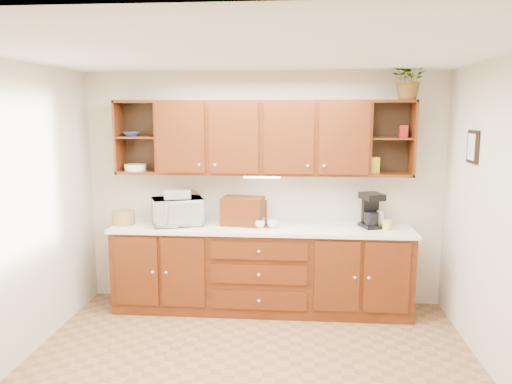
% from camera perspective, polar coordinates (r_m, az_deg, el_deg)
% --- Properties ---
extents(floor, '(4.00, 4.00, 0.00)m').
position_cam_1_polar(floor, '(4.40, -0.89, -20.36)').
color(floor, '#8E5F41').
rests_on(floor, ground).
extents(ceiling, '(4.00, 4.00, 0.00)m').
position_cam_1_polar(ceiling, '(3.85, -0.99, 15.61)').
color(ceiling, white).
rests_on(ceiling, back_wall).
extents(back_wall, '(4.00, 0.00, 4.00)m').
position_cam_1_polar(back_wall, '(5.64, 0.83, 0.32)').
color(back_wall, beige).
rests_on(back_wall, floor).
extents(left_wall, '(0.00, 3.50, 3.50)m').
position_cam_1_polar(left_wall, '(4.58, -26.75, -2.76)').
color(left_wall, beige).
rests_on(left_wall, floor).
extents(right_wall, '(0.00, 3.50, 3.50)m').
position_cam_1_polar(right_wall, '(4.23, 27.21, -3.71)').
color(right_wall, beige).
rests_on(right_wall, floor).
extents(base_cabinets, '(3.20, 0.60, 0.90)m').
position_cam_1_polar(base_cabinets, '(5.54, 0.59, -8.88)').
color(base_cabinets, '#381506').
rests_on(base_cabinets, floor).
extents(countertop, '(3.24, 0.64, 0.04)m').
position_cam_1_polar(countertop, '(5.41, 0.59, -4.17)').
color(countertop, white).
rests_on(countertop, base_cabinets).
extents(upper_cabinets, '(3.20, 0.33, 0.80)m').
position_cam_1_polar(upper_cabinets, '(5.42, 0.83, 6.26)').
color(upper_cabinets, '#381506').
rests_on(upper_cabinets, back_wall).
extents(undercabinet_light, '(0.40, 0.05, 0.02)m').
position_cam_1_polar(undercabinet_light, '(5.40, 0.68, 1.75)').
color(undercabinet_light, white).
rests_on(undercabinet_light, upper_cabinets).
extents(framed_picture, '(0.03, 0.24, 0.30)m').
position_cam_1_polar(framed_picture, '(4.98, 23.55, 4.75)').
color(framed_picture, black).
rests_on(framed_picture, right_wall).
extents(wicker_basket, '(0.32, 0.32, 0.15)m').
position_cam_1_polar(wicker_basket, '(5.69, -14.90, -2.83)').
color(wicker_basket, '#A58045').
rests_on(wicker_basket, countertop).
extents(microwave, '(0.63, 0.53, 0.30)m').
position_cam_1_polar(microwave, '(5.53, -8.96, -2.21)').
color(microwave, beige).
rests_on(microwave, countertop).
extents(towel_stack, '(0.33, 0.28, 0.08)m').
position_cam_1_polar(towel_stack, '(5.49, -9.01, -0.26)').
color(towel_stack, tan).
rests_on(towel_stack, microwave).
extents(wine_bottle, '(0.09, 0.09, 0.32)m').
position_cam_1_polar(wine_bottle, '(5.51, -7.99, -2.10)').
color(wine_bottle, '#11331B').
rests_on(wine_bottle, countertop).
extents(woven_tray, '(0.37, 0.18, 0.36)m').
position_cam_1_polar(woven_tray, '(5.76, -7.66, -3.11)').
color(woven_tray, '#A58045').
rests_on(woven_tray, countertop).
extents(bread_box, '(0.48, 0.34, 0.31)m').
position_cam_1_polar(bread_box, '(5.46, -1.52, -2.19)').
color(bread_box, '#381506').
rests_on(bread_box, countertop).
extents(mug_tree, '(0.28, 0.27, 0.30)m').
position_cam_1_polar(mug_tree, '(5.38, 1.14, -3.53)').
color(mug_tree, '#381506').
rests_on(mug_tree, countertop).
extents(canister_red, '(0.16, 0.16, 0.13)m').
position_cam_1_polar(canister_red, '(5.49, 12.96, -3.26)').
color(canister_red, maroon).
rests_on(canister_red, countertop).
extents(canister_white, '(0.09, 0.09, 0.18)m').
position_cam_1_polar(canister_white, '(5.55, 14.00, -2.95)').
color(canister_white, white).
rests_on(canister_white, countertop).
extents(canister_yellow, '(0.11, 0.11, 0.10)m').
position_cam_1_polar(canister_yellow, '(5.42, 14.76, -3.68)').
color(canister_yellow, gold).
rests_on(canister_yellow, countertop).
extents(coffee_maker, '(0.27, 0.31, 0.37)m').
position_cam_1_polar(coffee_maker, '(5.49, 13.03, -2.08)').
color(coffee_maker, black).
rests_on(coffee_maker, countertop).
extents(bowl_stack, '(0.25, 0.25, 0.05)m').
position_cam_1_polar(bowl_stack, '(5.70, -14.05, 6.44)').
color(bowl_stack, navy).
rests_on(bowl_stack, upper_cabinets).
extents(plate_stack, '(0.29, 0.29, 0.07)m').
position_cam_1_polar(plate_stack, '(5.72, -13.64, 2.76)').
color(plate_stack, white).
rests_on(plate_stack, upper_cabinets).
extents(pantry_box_yellow, '(0.11, 0.10, 0.17)m').
position_cam_1_polar(pantry_box_yellow, '(5.47, 13.34, 3.02)').
color(pantry_box_yellow, gold).
rests_on(pantry_box_yellow, upper_cabinets).
extents(pantry_box_red, '(0.09, 0.08, 0.13)m').
position_cam_1_polar(pantry_box_red, '(5.51, 16.48, 6.67)').
color(pantry_box_red, maroon).
rests_on(pantry_box_red, upper_cabinets).
extents(potted_plant, '(0.40, 0.36, 0.42)m').
position_cam_1_polar(potted_plant, '(5.46, 17.18, 12.24)').
color(potted_plant, '#999999').
rests_on(potted_plant, upper_cabinets).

